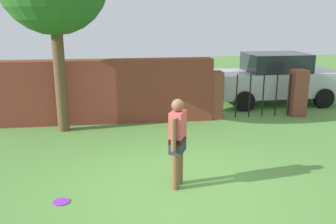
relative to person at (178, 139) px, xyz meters
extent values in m
plane|color=#568C3D|center=(0.04, -0.12, -0.90)|extent=(40.00, 40.00, 0.00)
cube|color=brown|center=(-1.46, 4.27, 0.00)|extent=(6.20, 0.50, 1.79)
cylinder|color=brown|center=(-2.50, 3.64, 0.65)|extent=(0.29, 0.29, 3.09)
cylinder|color=brown|center=(-0.05, -0.10, -0.47)|extent=(0.14, 0.14, 0.85)
cylinder|color=brown|center=(0.05, 0.10, -0.47)|extent=(0.14, 0.14, 0.85)
cube|color=#2D2D38|center=(0.00, 0.00, -0.10)|extent=(0.36, 0.42, 0.28)
cube|color=#CC4C4C|center=(0.00, 0.00, 0.23)|extent=(0.36, 0.42, 0.55)
sphere|color=brown|center=(0.00, 0.00, 0.61)|extent=(0.22, 0.22, 0.22)
cylinder|color=brown|center=(-0.10, -0.20, 0.15)|extent=(0.09, 0.09, 0.58)
cylinder|color=brown|center=(0.10, 0.20, 0.15)|extent=(0.09, 0.09, 0.58)
cube|color=brown|center=(1.74, 4.27, -0.20)|extent=(0.44, 0.44, 1.40)
cube|color=brown|center=(4.33, 4.27, -0.20)|extent=(0.44, 0.44, 1.40)
cylinder|color=black|center=(2.01, 4.27, -0.25)|extent=(0.04, 0.04, 1.30)
cylinder|color=black|center=(2.42, 4.27, -0.25)|extent=(0.04, 0.04, 1.30)
cylinder|color=black|center=(2.83, 4.27, -0.25)|extent=(0.04, 0.04, 1.30)
cylinder|color=black|center=(3.24, 4.27, -0.25)|extent=(0.04, 0.04, 1.30)
cylinder|color=black|center=(3.65, 4.27, -0.25)|extent=(0.04, 0.04, 1.30)
cylinder|color=black|center=(4.06, 4.27, -0.25)|extent=(0.04, 0.04, 1.30)
cube|color=#B7B7BC|center=(4.25, 5.85, -0.18)|extent=(4.25, 1.83, 0.80)
cube|color=#1E2328|center=(4.25, 5.85, 0.52)|extent=(2.04, 1.56, 0.60)
cylinder|color=black|center=(5.59, 6.74, -0.58)|extent=(0.65, 0.24, 0.64)
cylinder|color=black|center=(5.65, 5.04, -0.58)|extent=(0.65, 0.24, 0.64)
cylinder|color=black|center=(2.86, 6.66, -0.58)|extent=(0.65, 0.24, 0.64)
cylinder|color=black|center=(2.92, 4.96, -0.58)|extent=(0.65, 0.24, 0.64)
cylinder|color=purple|center=(-2.00, -0.34, -0.89)|extent=(0.27, 0.27, 0.02)
camera|label=1|loc=(-0.94, -6.04, 2.14)|focal=39.54mm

